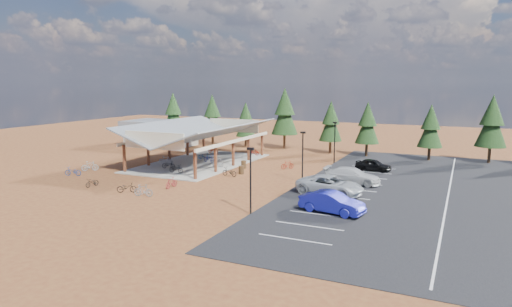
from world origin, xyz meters
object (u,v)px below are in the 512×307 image
bike_6 (209,158)px  car_3 (352,176)px  bike_15 (287,165)px  car_1 (332,202)px  bike_8 (92,182)px  car_4 (373,165)px  trash_bin_0 (241,170)px  bike_13 (143,190)px  trash_bin_1 (244,165)px  bike_7 (254,152)px  lamp_post_2 (335,139)px  lamp_post_0 (251,176)px  bike_pavilion (200,133)px  bike_16 (229,172)px  bike_5 (217,162)px  bike_2 (204,156)px  bike_4 (176,169)px  bike_10 (73,171)px  bike_11 (171,183)px  bike_9 (90,166)px  lamp_post_1 (303,153)px  bike_3 (213,150)px  bike_0 (169,165)px  car_2 (330,185)px  outbuilding (161,133)px  bike_1 (166,160)px  bike_12 (127,188)px

bike_6 → car_3: (18.78, -4.14, 0.25)m
bike_15 → car_1: bearing=162.8°
bike_8 → car_4: bearing=40.9°
trash_bin_0 → bike_13: bike_13 is taller
car_3 → trash_bin_1: bearing=78.2°
bike_7 → lamp_post_2: bearing=-104.3°
lamp_post_0 → bike_6: 22.68m
bike_7 → car_3: 19.66m
trash_bin_1 → bike_8: trash_bin_1 is taller
bike_pavilion → bike_16: size_ratio=10.70×
trash_bin_0 → bike_5: bike_5 is taller
bike_2 → bike_4: bike_4 is taller
bike_10 → car_3: size_ratio=0.34×
lamp_post_0 → car_3: bearing=70.9°
bike_11 → trash_bin_1: bearing=84.2°
bike_9 → lamp_post_1: bearing=-120.6°
lamp_post_1 → bike_3: (-17.20, 11.92, -2.34)m
bike_10 → lamp_post_0: bearing=62.7°
lamp_post_2 → bike_11: (-10.55, -19.37, -2.47)m
lamp_post_1 → bike_0: lamp_post_1 is taller
bike_4 → bike_7: (2.67, 14.32, -0.01)m
bike_8 → bike_15: (13.84, 16.24, 0.07)m
car_2 → car_4: bearing=-0.3°
bike_pavilion → bike_13: bike_pavilion is taller
bike_7 → bike_9: 21.16m
trash_bin_0 → bike_10: bike_10 is taller
outbuilding → car_3: bearing=-23.3°
bike_4 → bike_10: (-9.37, -5.63, -0.07)m
bike_1 → bike_9: (-5.73, -6.44, -0.07)m
bike_0 → bike_1: bike_1 is taller
bike_6 → bike_12: bearing=-158.7°
bike_pavilion → bike_3: size_ratio=10.89×
bike_0 → bike_2: bearing=-10.3°
bike_pavilion → car_3: bearing=-10.2°
lamp_post_0 → car_3: (4.67, 13.47, -2.14)m
lamp_post_2 → bike_0: bearing=-144.1°
lamp_post_0 → trash_bin_0: bearing=119.3°
bike_10 → bike_15: size_ratio=1.13×
bike_8 → bike_16: bike_16 is taller
bike_4 → car_1: 21.10m
trash_bin_0 → bike_15: size_ratio=0.55×
bike_5 → bike_11: bike_5 is taller
lamp_post_2 → bike_11: lamp_post_2 is taller
bike_8 → car_2: bearing=18.2°
bike_6 → car_4: (19.45, 3.38, 0.13)m
bike_5 → bike_13: size_ratio=1.01×
bike_7 → trash_bin_0: bearing=-171.5°
bike_2 → bike_5: 5.86m
lamp_post_2 → bike_1: (-18.07, -9.90, -2.35)m
trash_bin_1 → car_3: 13.65m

